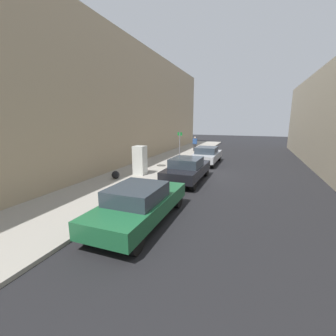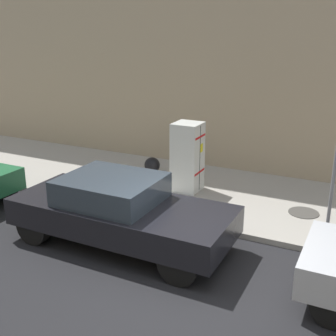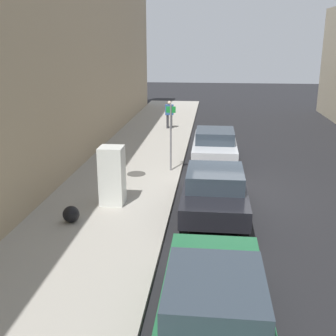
{
  "view_description": "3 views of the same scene",
  "coord_description": "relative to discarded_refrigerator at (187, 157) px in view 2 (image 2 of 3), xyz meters",
  "views": [
    {
      "loc": [
        3.07,
        -14.2,
        3.56
      ],
      "look_at": [
        -1.34,
        -2.72,
        0.91
      ],
      "focal_mm": 24.0,
      "sensor_mm": 36.0,
      "label": 1
    },
    {
      "loc": [
        6.04,
        2.52,
        4.17
      ],
      "look_at": [
        -2.57,
        -1.78,
        1.04
      ],
      "focal_mm": 45.0,
      "sensor_mm": 36.0,
      "label": 2
    },
    {
      "loc": [
        -0.61,
        -13.78,
        4.99
      ],
      "look_at": [
        -1.83,
        -2.44,
        1.55
      ],
      "focal_mm": 45.0,
      "sensor_mm": 36.0,
      "label": 3
    }
  ],
  "objects": [
    {
      "name": "ground_plane",
      "position": [
        3.63,
        1.74,
        -1.04
      ],
      "size": [
        80.0,
        80.0,
        0.0
      ],
      "primitive_type": "plane",
      "color": "black"
    },
    {
      "name": "sidewalk_slab",
      "position": [
        -0.2,
        1.74,
        -0.97
      ],
      "size": [
        4.09,
        44.0,
        0.13
      ],
      "primitive_type": "cube",
      "color": "#9E998E",
      "rests_on": "ground"
    },
    {
      "name": "building_facade_near",
      "position": [
        -3.19,
        1.74,
        3.74
      ],
      "size": [
        1.89,
        39.6,
        9.55
      ],
      "primitive_type": "cube",
      "color": "tan",
      "rests_on": "ground"
    },
    {
      "name": "discarded_refrigerator",
      "position": [
        0.0,
        0.0,
        0.0
      ],
      "size": [
        0.72,
        0.71,
        1.82
      ],
      "color": "silver",
      "rests_on": "sidewalk_slab"
    },
    {
      "name": "manhole_cover",
      "position": [
        0.18,
        3.07,
        -0.9
      ],
      "size": [
        0.7,
        0.7,
        0.02
      ],
      "primitive_type": "cylinder",
      "color": "#47443F",
      "rests_on": "sidewalk_slab"
    },
    {
      "name": "street_sign_post",
      "position": [
        1.44,
        3.71,
        0.54
      ],
      "size": [
        0.36,
        0.07,
        2.59
      ],
      "color": "slate",
      "rests_on": "sidewalk_slab"
    },
    {
      "name": "trash_bag",
      "position": [
        -0.84,
        -1.52,
        -0.68
      ],
      "size": [
        0.47,
        0.47,
        0.47
      ],
      "primitive_type": "sphere",
      "color": "black",
      "rests_on": "sidewalk_slab"
    },
    {
      "name": "parked_sedan_dark",
      "position": [
        3.14,
        -0.09,
        -0.29
      ],
      "size": [
        1.85,
        4.51,
        1.42
      ],
      "color": "black",
      "rests_on": "ground"
    }
  ]
}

